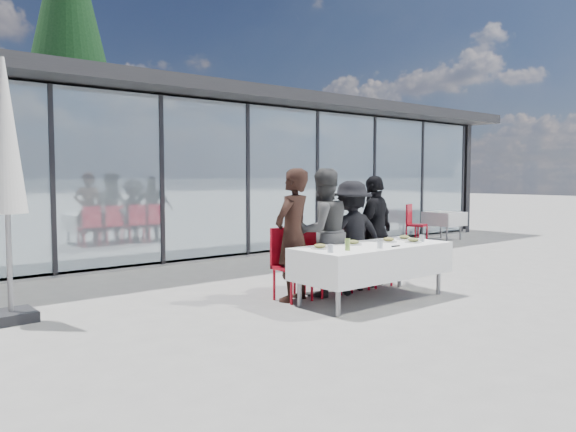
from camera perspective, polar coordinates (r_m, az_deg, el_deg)
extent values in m
plane|color=gray|center=(8.07, 6.73, -7.92)|extent=(90.00, 90.00, 0.00)
cube|color=gray|center=(15.58, -9.74, -2.00)|extent=(14.00, 8.00, 0.10)
cube|color=black|center=(18.98, -15.70, 3.66)|extent=(14.00, 0.20, 3.20)
cube|color=black|center=(19.86, 7.75, 3.78)|extent=(0.20, 8.00, 3.20)
cube|color=silver|center=(12.22, -0.46, 3.70)|extent=(13.60, 0.06, 3.10)
cube|color=#2D2D30|center=(15.25, -9.12, 10.19)|extent=(14.80, 8.80, 0.24)
cube|color=#262628|center=(9.89, -22.85, 3.32)|extent=(0.08, 0.10, 3.10)
cube|color=#262628|center=(10.62, -12.76, 3.56)|extent=(0.08, 0.10, 3.10)
cube|color=#262628|center=(11.63, -4.18, 3.68)|extent=(0.08, 0.10, 3.10)
cube|color=#262628|center=(12.86, 2.90, 3.71)|extent=(0.08, 0.10, 3.10)
cube|color=#262628|center=(14.25, 8.67, 3.70)|extent=(0.08, 0.10, 3.10)
cube|color=#262628|center=(15.75, 13.38, 3.66)|extent=(0.08, 0.10, 3.10)
cube|color=#262628|center=(17.34, 17.25, 3.61)|extent=(0.08, 0.10, 3.10)
cube|color=red|center=(13.09, -15.97, -1.47)|extent=(0.45, 0.45, 0.90)
cube|color=red|center=(14.19, -11.24, -0.98)|extent=(0.45, 0.45, 0.90)
cube|color=red|center=(15.14, -1.98, -0.60)|extent=(0.45, 0.45, 0.90)
cube|color=red|center=(16.95, 1.92, -0.11)|extent=(0.45, 0.45, 0.90)
cube|color=black|center=(34.32, -26.77, 4.47)|extent=(6.50, 2.00, 4.40)
cube|color=black|center=(36.96, -14.55, 4.70)|extent=(6.50, 2.00, 4.40)
cube|color=black|center=(41.00, -4.35, 4.74)|extent=(6.50, 2.00, 4.40)
cube|color=black|center=(46.10, 3.81, 4.66)|extent=(6.50, 2.00, 4.40)
cube|color=white|center=(7.66, 8.60, -4.48)|extent=(2.26, 0.96, 0.42)
cylinder|color=gray|center=(6.73, 5.12, -7.22)|extent=(0.06, 0.06, 0.71)
cylinder|color=gray|center=(8.25, 15.07, -5.27)|extent=(0.06, 0.06, 0.71)
cylinder|color=gray|center=(7.24, 1.18, -6.41)|extent=(0.06, 0.06, 0.71)
cylinder|color=gray|center=(8.66, 11.27, -4.76)|extent=(0.06, 0.06, 0.71)
imported|color=black|center=(7.50, 0.50, -1.93)|extent=(0.82, 0.82, 1.78)
cube|color=red|center=(7.55, 0.51, -5.24)|extent=(0.44, 0.44, 0.05)
cube|color=red|center=(7.67, -0.45, -3.22)|extent=(0.44, 0.04, 0.55)
cylinder|color=red|center=(7.34, 0.34, -7.37)|extent=(0.04, 0.04, 0.43)
cylinder|color=red|center=(7.58, 2.44, -7.02)|extent=(0.04, 0.04, 0.43)
cylinder|color=red|center=(7.62, -1.41, -6.96)|extent=(0.04, 0.04, 0.43)
cylinder|color=red|center=(7.84, 0.67, -6.64)|extent=(0.04, 0.04, 0.43)
imported|color=#4C4C4C|center=(7.86, 3.55, -1.65)|extent=(1.02, 1.02, 1.78)
cube|color=red|center=(7.91, 3.55, -4.83)|extent=(0.44, 0.44, 0.05)
cube|color=red|center=(8.02, 2.58, -2.90)|extent=(0.44, 0.04, 0.55)
cylinder|color=red|center=(7.70, 3.49, -6.85)|extent=(0.04, 0.04, 0.43)
cylinder|color=red|center=(7.95, 5.39, -6.52)|extent=(0.04, 0.04, 0.43)
cylinder|color=red|center=(7.96, 1.70, -6.48)|extent=(0.04, 0.04, 0.43)
cylinder|color=red|center=(8.20, 3.60, -6.18)|extent=(0.04, 0.04, 0.43)
imported|color=black|center=(8.28, 6.49, -1.99)|extent=(1.28, 1.28, 1.61)
cube|color=red|center=(8.32, 6.48, -4.41)|extent=(0.44, 0.44, 0.05)
cube|color=red|center=(8.42, 5.52, -2.58)|extent=(0.44, 0.04, 0.55)
cylinder|color=red|center=(8.10, 6.51, -6.32)|extent=(0.04, 0.04, 0.43)
cylinder|color=red|center=(8.36, 8.22, -6.01)|extent=(0.04, 0.04, 0.43)
cylinder|color=red|center=(8.35, 4.72, -6.00)|extent=(0.04, 0.04, 0.43)
cylinder|color=red|center=(8.61, 6.44, -5.71)|extent=(0.04, 0.04, 0.43)
imported|color=black|center=(8.65, 8.84, -1.49)|extent=(1.24, 1.24, 1.69)
cube|color=red|center=(8.69, 8.83, -4.07)|extent=(0.44, 0.44, 0.05)
cube|color=red|center=(8.79, 7.87, -2.33)|extent=(0.44, 0.04, 0.55)
cylinder|color=red|center=(8.48, 8.92, -5.89)|extent=(0.04, 0.04, 0.43)
cylinder|color=red|center=(8.75, 10.49, -5.60)|extent=(0.04, 0.04, 0.43)
cylinder|color=red|center=(8.71, 7.13, -5.60)|extent=(0.04, 0.04, 0.43)
cylinder|color=red|center=(8.98, 8.71, -5.33)|extent=(0.04, 0.04, 0.43)
cylinder|color=white|center=(7.13, 3.25, -3.30)|extent=(0.23, 0.23, 0.01)
ellipsoid|color=#B18C47|center=(7.13, 3.25, -3.03)|extent=(0.15, 0.15, 0.05)
cylinder|color=white|center=(7.59, 6.66, -2.88)|extent=(0.23, 0.23, 0.01)
ellipsoid|color=#4C6C28|center=(7.59, 6.66, -2.62)|extent=(0.15, 0.15, 0.05)
cylinder|color=white|center=(7.99, 10.19, -2.57)|extent=(0.23, 0.23, 0.01)
ellipsoid|color=#B18C47|center=(7.98, 10.19, -2.33)|extent=(0.15, 0.15, 0.05)
cylinder|color=white|center=(8.34, 11.73, -2.32)|extent=(0.23, 0.23, 0.01)
ellipsoid|color=#4C6C28|center=(8.33, 11.73, -2.09)|extent=(0.15, 0.15, 0.05)
cylinder|color=white|center=(8.00, 12.61, -2.60)|extent=(0.23, 0.23, 0.01)
ellipsoid|color=#4C6C28|center=(7.99, 12.62, -2.36)|extent=(0.15, 0.15, 0.05)
cylinder|color=#89B24A|center=(7.00, 6.07, -2.90)|extent=(0.06, 0.06, 0.15)
cylinder|color=silver|center=(7.26, 9.32, -2.88)|extent=(0.07, 0.07, 0.10)
cylinder|color=silver|center=(8.10, 13.46, -2.22)|extent=(0.07, 0.07, 0.10)
cylinder|color=silver|center=(6.80, 4.33, -3.30)|extent=(0.07, 0.07, 0.10)
cube|color=black|center=(7.49, 10.88, -3.01)|extent=(0.14, 0.03, 0.01)
cube|color=white|center=(15.38, 15.58, -0.26)|extent=(0.86, 0.86, 0.36)
cylinder|color=gray|center=(14.98, 15.85, -1.14)|extent=(0.05, 0.05, 0.72)
cylinder|color=gray|center=(15.48, 17.11, -1.01)|extent=(0.05, 0.05, 0.72)
cylinder|color=gray|center=(15.33, 14.00, -1.00)|extent=(0.05, 0.05, 0.72)
cylinder|color=gray|center=(15.81, 15.29, -0.87)|extent=(0.05, 0.05, 0.72)
cube|color=red|center=(14.44, 12.94, -0.92)|extent=(0.57, 0.57, 0.05)
cube|color=red|center=(14.48, 12.19, 0.10)|extent=(0.42, 0.20, 0.55)
cylinder|color=red|center=(14.21, 13.06, -1.95)|extent=(0.04, 0.04, 0.43)
cylinder|color=red|center=(14.50, 13.92, -1.85)|extent=(0.04, 0.04, 0.43)
cylinder|color=red|center=(14.43, 11.92, -1.85)|extent=(0.04, 0.04, 0.43)
cylinder|color=red|center=(14.71, 12.80, -1.75)|extent=(0.04, 0.04, 0.43)
cube|color=red|center=(14.77, 8.04, -0.75)|extent=(0.47, 0.47, 0.05)
cube|color=red|center=(14.63, 8.66, 0.18)|extent=(0.44, 0.07, 0.55)
cylinder|color=red|center=(14.54, 8.08, -1.75)|extent=(0.04, 0.04, 0.43)
cylinder|color=red|center=(14.81, 9.01, -1.66)|extent=(0.04, 0.04, 0.43)
cylinder|color=red|center=(14.78, 7.04, -1.65)|extent=(0.04, 0.04, 0.43)
cylinder|color=red|center=(15.05, 7.98, -1.56)|extent=(0.04, 0.04, 0.43)
cube|color=black|center=(7.29, -26.30, -9.12)|extent=(0.50, 0.50, 0.12)
cylinder|color=gray|center=(7.12, -26.62, 1.06)|extent=(0.06, 0.06, 2.70)
cone|color=white|center=(7.13, -26.81, 7.28)|extent=(0.44, 0.44, 1.75)
cube|color=silver|center=(13.54, 9.23, -2.34)|extent=(0.93, 1.41, 0.08)
cube|color=silver|center=(13.98, 8.00, -1.02)|extent=(0.65, 0.41, 0.54)
cylinder|color=silver|center=(13.01, 10.33, -3.10)|extent=(0.04, 0.04, 0.14)
cylinder|color=silver|center=(13.40, 11.70, -2.91)|extent=(0.04, 0.04, 0.14)
cylinder|color=silver|center=(13.74, 6.81, -2.69)|extent=(0.04, 0.04, 0.14)
cylinder|color=silver|center=(14.10, 8.21, -2.53)|extent=(0.04, 0.04, 0.14)
cylinder|color=#382316|center=(19.47, -21.03, 1.78)|extent=(0.44, 0.44, 2.00)
cone|color=black|center=(19.94, -21.40, 16.29)|extent=(4.00, 4.00, 9.00)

